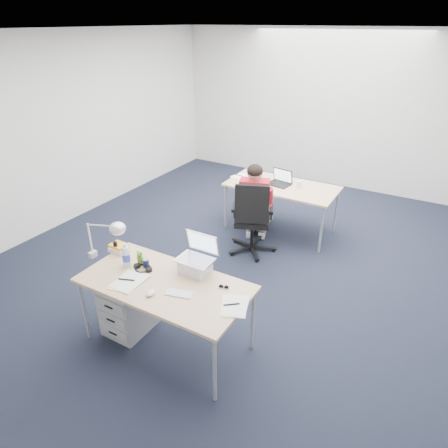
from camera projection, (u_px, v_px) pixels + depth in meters
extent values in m
plane|color=black|center=(238.00, 264.00, 5.29)|extent=(7.00, 7.00, 0.00)
cube|color=beige|center=(329.00, 111.00, 7.34)|extent=(6.00, 0.02, 2.80)
cube|color=beige|center=(64.00, 131.00, 5.99)|extent=(0.02, 7.00, 2.80)
cube|color=white|center=(243.00, 30.00, 4.01)|extent=(6.00, 7.00, 0.01)
cube|color=tan|center=(165.00, 284.00, 3.69)|extent=(1.60, 0.80, 0.03)
cylinder|color=#B7BABC|center=(84.00, 310.00, 3.92)|extent=(0.04, 0.04, 0.70)
cylinder|color=#B7BABC|center=(215.00, 370.00, 3.25)|extent=(0.04, 0.04, 0.70)
cylinder|color=#B7BABC|center=(133.00, 275.00, 4.46)|extent=(0.04, 0.04, 0.70)
cylinder|color=#B7BABC|center=(253.00, 320.00, 3.79)|extent=(0.04, 0.04, 0.70)
cube|color=tan|center=(282.00, 186.00, 5.85)|extent=(1.60, 0.80, 0.03)
cylinder|color=#B7BABC|center=(226.00, 207.00, 6.08)|extent=(0.04, 0.04, 0.70)
cylinder|color=#B7BABC|center=(321.00, 230.00, 5.41)|extent=(0.04, 0.04, 0.70)
cylinder|color=#B7BABC|center=(247.00, 192.00, 6.62)|extent=(0.04, 0.04, 0.70)
cylinder|color=#B7BABC|center=(336.00, 211.00, 5.95)|extent=(0.04, 0.04, 0.70)
cylinder|color=black|center=(252.00, 234.00, 5.51)|extent=(0.05, 0.05, 0.41)
cube|color=black|center=(252.00, 220.00, 5.41)|extent=(0.59, 0.59, 0.07)
cube|color=black|center=(252.00, 204.00, 5.06)|extent=(0.42, 0.21, 0.52)
cube|color=red|center=(254.00, 199.00, 5.27)|extent=(0.43, 0.31, 0.53)
sphere|color=tan|center=(255.00, 172.00, 5.11)|extent=(0.20, 0.20, 0.20)
cube|color=#9D9EA2|center=(129.00, 306.00, 4.09)|extent=(0.40, 0.50, 0.55)
cube|color=#9D9EA2|center=(256.00, 207.00, 6.26)|extent=(0.40, 0.50, 0.55)
cube|color=white|center=(179.00, 293.00, 3.53)|extent=(0.26, 0.16, 0.01)
ellipsoid|color=white|center=(151.00, 293.00, 3.51)|extent=(0.07, 0.11, 0.04)
cylinder|color=#141A3E|center=(146.00, 263.00, 3.89)|extent=(0.06, 0.06, 0.10)
cylinder|color=silver|center=(126.00, 255.00, 3.88)|extent=(0.10, 0.10, 0.25)
cube|color=silver|center=(119.00, 248.00, 4.16)|extent=(0.21, 0.17, 0.08)
cube|color=black|center=(116.00, 248.00, 4.11)|extent=(0.04, 0.02, 0.14)
cube|color=#FFFD93|center=(128.00, 281.00, 3.69)|extent=(0.25, 0.35, 0.01)
cube|color=#FFFD93|center=(234.00, 306.00, 3.37)|extent=(0.30, 0.35, 0.01)
cylinder|color=white|center=(299.00, 184.00, 5.75)|extent=(0.07, 0.07, 0.09)
cube|color=white|center=(240.00, 176.00, 6.17)|extent=(0.25, 0.31, 0.01)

